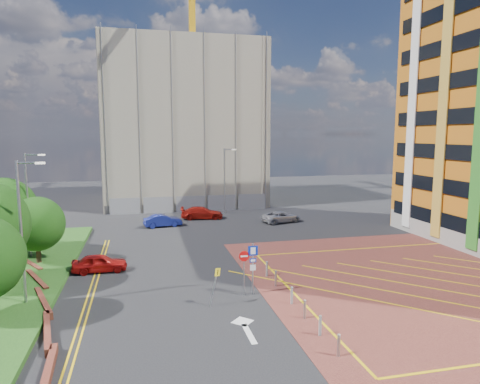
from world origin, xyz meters
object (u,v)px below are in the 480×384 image
object	(u,v)px
tree_d	(4,210)
warning_sign	(215,282)
tree_c	(37,224)
lamp_left_near	(22,226)
lamp_left_far	(29,201)
car_red_left	(100,263)
sign_cluster	(250,264)
car_blue_back	(163,221)
car_silver_back	(281,217)
lamp_back	(225,178)
car_red_back	(202,213)

from	to	relation	value
tree_d	warning_sign	xyz separation A→B (m)	(14.47, -13.28, -2.44)
tree_c	lamp_left_near	bearing A→B (deg)	-82.31
lamp_left_far	car_red_left	world-z (taller)	lamp_left_far
lamp_left_far	warning_sign	world-z (taller)	lamp_left_far
warning_sign	lamp_left_far	bearing A→B (deg)	135.26
lamp_left_near	sign_cluster	bearing A→B (deg)	-4.56
warning_sign	lamp_left_near	bearing A→B (deg)	167.64
tree_d	sign_cluster	bearing A→B (deg)	-35.58
lamp_left_far	car_blue_back	size ratio (longest dim) A/B	2.03
tree_d	sign_cluster	distance (m)	20.74
car_silver_back	car_red_left	bearing A→B (deg)	110.99
lamp_back	sign_cluster	bearing A→B (deg)	-97.97
car_silver_back	lamp_back	bearing A→B (deg)	20.10
sign_cluster	car_red_back	xyz separation A→B (m)	(0.46, 24.09, -1.25)
tree_c	lamp_back	size ratio (longest dim) A/B	0.61
sign_cluster	car_blue_back	distance (m)	21.24
lamp_back	warning_sign	xyz separation A→B (m)	(-6.11, -28.28, -2.93)
sign_cluster	car_blue_back	world-z (taller)	sign_cluster
tree_c	tree_d	size ratio (longest dim) A/B	0.81
lamp_left_far	lamp_back	bearing A→B (deg)	40.86
tree_c	lamp_left_near	world-z (taller)	lamp_left_near
warning_sign	car_red_left	distance (m)	10.57
tree_d	car_red_left	xyz separation A→B (m)	(7.50, -5.36, -3.23)
lamp_left_near	lamp_back	distance (m)	30.80
lamp_back	car_red_left	bearing A→B (deg)	-122.72
car_red_left	car_red_back	distance (m)	19.99
car_red_left	car_silver_back	size ratio (longest dim) A/B	0.84
warning_sign	car_red_back	distance (m)	25.52
car_red_back	car_silver_back	size ratio (longest dim) A/B	1.08
lamp_left_near	lamp_back	bearing A→B (deg)	57.60
car_red_left	lamp_left_near	bearing A→B (deg)	147.01
lamp_left_far	car_blue_back	bearing A→B (deg)	42.82
tree_d	warning_sign	bearing A→B (deg)	-42.54
tree_c	lamp_left_near	xyz separation A→B (m)	(1.08, -8.00, 1.47)
lamp_left_far	lamp_back	world-z (taller)	lamp_left_far
lamp_left_far	lamp_back	xyz separation A→B (m)	(18.50, 16.00, -0.30)
warning_sign	car_silver_back	size ratio (longest dim) A/B	0.50
tree_d	lamp_left_near	world-z (taller)	lamp_left_near
car_blue_back	car_red_back	bearing A→B (deg)	-63.54
lamp_left_far	sign_cluster	bearing A→B (deg)	-36.82
lamp_left_near	lamp_back	size ratio (longest dim) A/B	1.00
car_red_back	lamp_left_far	bearing A→B (deg)	138.15
sign_cluster	car_red_left	bearing A→B (deg)	144.41
lamp_back	car_blue_back	xyz separation A→B (m)	(-7.95, -6.23, -3.71)
sign_cluster	tree_c	bearing A→B (deg)	146.84
tree_d	lamp_back	world-z (taller)	lamp_back
warning_sign	car_red_left	xyz separation A→B (m)	(-6.97, 7.91, -0.79)
lamp_left_far	car_blue_back	distance (m)	14.93
car_red_back	tree_c	bearing A→B (deg)	144.00
tree_d	car_silver_back	xyz separation A→B (m)	(25.55, 8.12, -3.25)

